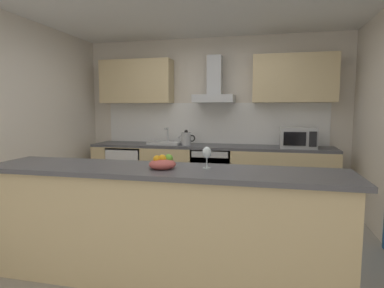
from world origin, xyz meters
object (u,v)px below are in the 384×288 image
sink (166,143)px  fruit_bowl (163,163)px  microwave (298,138)px  oven (213,174)px  refrigerator (129,172)px  range_hood (215,88)px  wine_glass (207,153)px  kettle (186,138)px

sink → fruit_bowl: 2.52m
microwave → fruit_bowl: microwave is taller
oven → refrigerator: oven is taller
microwave → range_hood: size_ratio=0.69×
range_hood → fruit_bowl: (-0.02, -2.52, -0.76)m
refrigerator → wine_glass: bearing=-53.2°
oven → microwave: 1.38m
refrigerator → microwave: microwave is taller
sink → wine_glass: size_ratio=2.81×
refrigerator → range_hood: (1.39, 0.13, 1.36)m
fruit_bowl → range_hood: bearing=89.5°
microwave → wine_glass: (-0.92, -2.27, 0.05)m
oven → sink: size_ratio=1.60×
oven → kettle: (-0.41, -0.03, 0.55)m
sink → wine_glass: sink is taller
oven → fruit_bowl: bearing=-90.6°
oven → range_hood: size_ratio=1.11×
kettle → wine_glass: bearing=-71.9°
oven → fruit_bowl: fruit_bowl is taller
oven → wine_glass: (0.33, -2.30, 0.64)m
range_hood → fruit_bowl: size_ratio=3.27×
sink → wine_glass: (1.09, -2.31, 0.18)m
wine_glass → fruit_bowl: wine_glass is taller
kettle → fruit_bowl: (0.39, -2.36, 0.02)m
refrigerator → range_hood: 1.95m
microwave → fruit_bowl: bearing=-118.2°
kettle → wine_glass: wine_glass is taller
sink → kettle: 0.36m
refrigerator → fruit_bowl: fruit_bowl is taller
oven → range_hood: (0.00, 0.13, 1.33)m
kettle → range_hood: range_hood is taller
sink → fruit_bowl: bearing=-72.9°
kettle → sink: bearing=172.7°
fruit_bowl → wine_glass: bearing=15.0°
oven → microwave: size_ratio=1.60×
fruit_bowl → microwave: bearing=61.8°
microwave → fruit_bowl: size_ratio=2.27×
refrigerator → sink: 0.80m
kettle → wine_glass: 2.39m
oven → range_hood: bearing=90.0°
microwave → sink: bearing=178.9°
microwave → kettle: (-1.66, -0.01, -0.04)m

